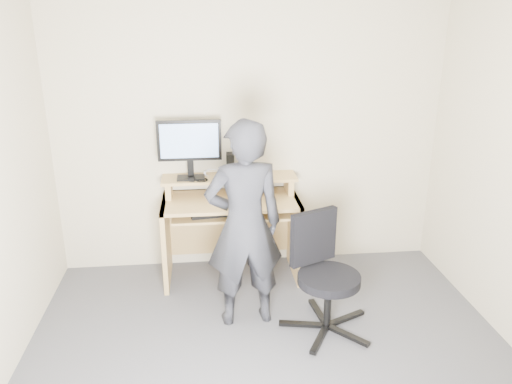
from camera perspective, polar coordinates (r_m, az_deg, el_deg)
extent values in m
plane|color=#515256|center=(3.51, 2.33, -20.74)|extent=(3.50, 3.50, 0.00)
cube|color=beige|center=(4.53, -0.70, 6.54)|extent=(3.50, 0.02, 2.50)
cube|color=tan|center=(4.53, -10.20, -5.53)|extent=(0.04, 0.60, 0.75)
cube|color=tan|center=(4.58, 4.45, -4.94)|extent=(0.04, 0.60, 0.75)
cube|color=tan|center=(4.38, -2.90, -1.00)|extent=(1.20, 0.60, 0.03)
cube|color=tan|center=(4.34, -2.82, -2.54)|extent=(1.02, 0.38, 0.02)
cube|color=tan|center=(4.50, -9.92, 0.50)|extent=(0.05, 0.28, 0.15)
cube|color=tan|center=(4.55, 3.77, 0.98)|extent=(0.05, 0.28, 0.15)
cube|color=tan|center=(4.47, -3.05, 1.62)|extent=(1.20, 0.30, 0.02)
cube|color=tan|center=(4.76, -3.05, -3.30)|extent=(1.20, 0.03, 0.65)
cube|color=black|center=(4.44, -7.44, 1.63)|extent=(0.24, 0.15, 0.02)
cube|color=black|center=(4.43, -7.48, 2.77)|extent=(0.05, 0.04, 0.15)
cube|color=black|center=(4.34, -7.64, 5.86)|extent=(0.55, 0.04, 0.35)
cube|color=#88ACEC|center=(4.32, -7.64, 5.79)|extent=(0.49, 0.01, 0.30)
cube|color=black|center=(4.48, -2.96, 3.18)|extent=(0.08, 0.13, 0.20)
cylinder|color=silver|center=(4.44, -0.99, 2.98)|extent=(0.10, 0.10, 0.19)
cube|color=black|center=(4.44, 0.77, 1.78)|extent=(0.10, 0.14, 0.01)
cube|color=black|center=(4.36, -7.33, 1.44)|extent=(0.05, 0.05, 0.03)
torus|color=silver|center=(4.54, -4.99, 2.15)|extent=(0.16, 0.16, 0.06)
cube|color=black|center=(4.32, -4.47, -2.33)|extent=(0.48, 0.24, 0.03)
ellipsoid|color=black|center=(4.31, 1.72, -0.87)|extent=(0.11, 0.08, 0.04)
cube|color=black|center=(4.08, 10.16, -14.02)|extent=(0.34, 0.19, 0.03)
cube|color=black|center=(4.12, 7.12, -13.46)|extent=(0.09, 0.36, 0.03)
cube|color=black|center=(3.97, 5.27, -14.81)|extent=(0.36, 0.12, 0.03)
cube|color=black|center=(3.83, 7.27, -16.35)|extent=(0.21, 0.33, 0.03)
cube|color=black|center=(3.90, 10.42, -15.79)|extent=(0.27, 0.29, 0.03)
cylinder|color=black|center=(3.87, 8.19, -12.47)|extent=(0.06, 0.06, 0.37)
cylinder|color=black|center=(3.76, 8.34, -9.82)|extent=(0.47, 0.47, 0.07)
cube|color=black|center=(3.79, 6.59, -5.11)|extent=(0.38, 0.21, 0.42)
imported|color=black|center=(3.69, -1.34, -3.85)|extent=(0.62, 0.45, 1.61)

